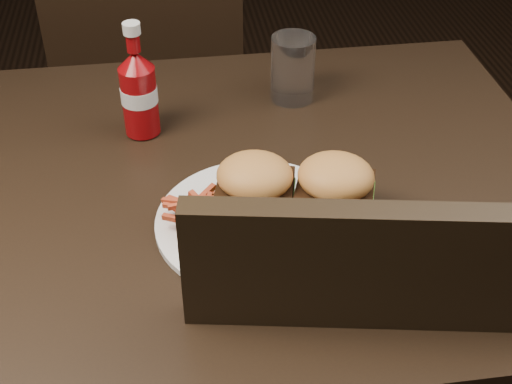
{
  "coord_description": "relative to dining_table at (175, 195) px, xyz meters",
  "views": [
    {
      "loc": [
        0.0,
        -0.85,
        1.4
      ],
      "look_at": [
        0.11,
        -0.1,
        0.8
      ],
      "focal_mm": 50.0,
      "sensor_mm": 36.0,
      "label": 1
    }
  ],
  "objects": [
    {
      "name": "sandwich_half_b",
      "position": [
        0.22,
        -0.11,
        0.04
      ],
      "size": [
        0.12,
        0.11,
        0.02
      ],
      "primitive_type": "cube",
      "rotation": [
        0.0,
        0.0,
        -0.33
      ],
      "color": "beige",
      "rests_on": "plate"
    },
    {
      "name": "tumbler",
      "position": [
        0.22,
        0.23,
        0.08
      ],
      "size": [
        0.1,
        0.1,
        0.12
      ],
      "primitive_type": "cylinder",
      "rotation": [
        0.0,
        0.0,
        -0.32
      ],
      "color": "white",
      "rests_on": "dining_table"
    },
    {
      "name": "fries_pile",
      "position": [
        0.04,
        -0.11,
        0.05
      ],
      "size": [
        0.12,
        0.12,
        0.04
      ],
      "primitive_type": null,
      "rotation": [
        0.0,
        0.0,
        -0.33
      ],
      "color": "#B5391B",
      "rests_on": "plate"
    },
    {
      "name": "dining_table",
      "position": [
        0.0,
        0.0,
        0.0
      ],
      "size": [
        1.2,
        0.8,
        0.04
      ],
      "primitive_type": "cube",
      "color": "black",
      "rests_on": "ground"
    },
    {
      "name": "sandwich_half_a",
      "position": [
        0.11,
        -0.09,
        0.04
      ],
      "size": [
        0.11,
        0.11,
        0.02
      ],
      "primitive_type": "cube",
      "rotation": [
        0.0,
        0.0,
        -0.24
      ],
      "color": "beige",
      "rests_on": "plate"
    },
    {
      "name": "ketchup_bottle",
      "position": [
        -0.04,
        0.15,
        0.08
      ],
      "size": [
        0.07,
        0.07,
        0.12
      ],
      "primitive_type": "cylinder",
      "rotation": [
        0.0,
        0.0,
        -0.19
      ],
      "color": "maroon",
      "rests_on": "dining_table"
    },
    {
      "name": "plate",
      "position": [
        0.11,
        -0.11,
        0.03
      ],
      "size": [
        0.28,
        0.28,
        0.01
      ],
      "primitive_type": "cylinder",
      "color": "white",
      "rests_on": "dining_table"
    },
    {
      "name": "chair_far",
      "position": [
        -0.04,
        0.74,
        -0.3
      ],
      "size": [
        0.44,
        0.44,
        0.04
      ],
      "primitive_type": "cube",
      "rotation": [
        0.0,
        0.0,
        3.15
      ],
      "color": "black",
      "rests_on": "ground"
    }
  ]
}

